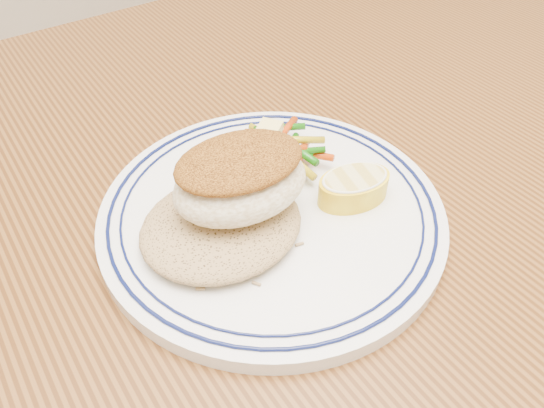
{
  "coord_description": "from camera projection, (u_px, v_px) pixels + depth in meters",
  "views": [
    {
      "loc": [
        -0.16,
        -0.32,
        1.09
      ],
      "look_at": [
        0.03,
        -0.05,
        0.77
      ],
      "focal_mm": 35.0,
      "sensor_mm": 36.0,
      "label": 1
    }
  ],
  "objects": [
    {
      "name": "rice_pilaf",
      "position": [
        221.0,
        222.0,
        0.43
      ],
      "size": [
        0.14,
        0.12,
        0.03
      ],
      "primitive_type": "ellipsoid",
      "color": "#97784B",
      "rests_on": "plate"
    },
    {
      "name": "vegetable_pile",
      "position": [
        276.0,
        151.0,
        0.5
      ],
      "size": [
        0.1,
        0.11,
        0.03
      ],
      "color": "#B93709",
      "rests_on": "plate"
    },
    {
      "name": "plate",
      "position": [
        272.0,
        213.0,
        0.47
      ],
      "size": [
        0.3,
        0.3,
        0.02
      ],
      "color": "white",
      "rests_on": "dining_table"
    },
    {
      "name": "dining_table",
      "position": [
        223.0,
        269.0,
        0.56
      ],
      "size": [
        1.5,
        0.9,
        0.75
      ],
      "color": "#47260E",
      "rests_on": "ground"
    },
    {
      "name": "butter_pat",
      "position": [
        269.0,
        131.0,
        0.49
      ],
      "size": [
        0.03,
        0.03,
        0.01
      ],
      "primitive_type": "cube",
      "rotation": [
        0.0,
        0.0,
        0.63
      ],
      "color": "#FBE67A",
      "rests_on": "vegetable_pile"
    },
    {
      "name": "lemon_wedge",
      "position": [
        354.0,
        186.0,
        0.46
      ],
      "size": [
        0.07,
        0.07,
        0.03
      ],
      "color": "yellow",
      "rests_on": "plate"
    },
    {
      "name": "fish_fillet",
      "position": [
        240.0,
        178.0,
        0.42
      ],
      "size": [
        0.12,
        0.09,
        0.06
      ],
      "color": "#F5ECCA",
      "rests_on": "rice_pilaf"
    }
  ]
}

